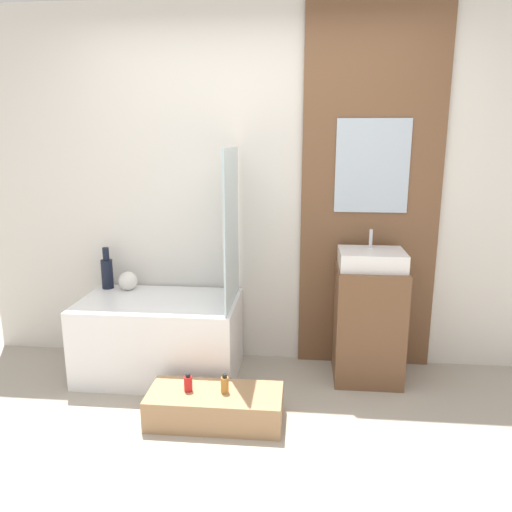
# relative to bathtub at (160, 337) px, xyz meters

# --- Properties ---
(ground_plane) EXTENTS (12.00, 12.00, 0.00)m
(ground_plane) POSITION_rel_bathtub_xyz_m (0.66, -1.19, -0.28)
(ground_plane) COLOR #A39989
(wall_tiled_back) EXTENTS (4.20, 0.06, 2.60)m
(wall_tiled_back) POSITION_rel_bathtub_xyz_m (0.66, 0.39, 1.02)
(wall_tiled_back) COLOR silver
(wall_tiled_back) RESTS_ON ground_plane
(wall_wood_accent) EXTENTS (0.98, 0.04, 2.60)m
(wall_wood_accent) POSITION_rel_bathtub_xyz_m (1.48, 0.33, 1.03)
(wall_wood_accent) COLOR brown
(wall_wood_accent) RESTS_ON ground_plane
(bathtub) EXTENTS (1.11, 0.67, 0.56)m
(bathtub) POSITION_rel_bathtub_xyz_m (0.00, 0.00, 0.00)
(bathtub) COLOR white
(bathtub) RESTS_ON ground_plane
(glass_shower_screen) EXTENTS (0.01, 0.63, 1.06)m
(glass_shower_screen) POSITION_rel_bathtub_xyz_m (0.53, -0.00, 0.81)
(glass_shower_screen) COLOR silver
(glass_shower_screen) RESTS_ON bathtub
(wooden_step_bench) EXTENTS (0.81, 0.36, 0.19)m
(wooden_step_bench) POSITION_rel_bathtub_xyz_m (0.50, -0.59, -0.19)
(wooden_step_bench) COLOR #A87F56
(wooden_step_bench) RESTS_ON ground_plane
(vanity_cabinet) EXTENTS (0.46, 0.45, 0.81)m
(vanity_cabinet) POSITION_rel_bathtub_xyz_m (1.48, 0.09, 0.12)
(vanity_cabinet) COLOR brown
(vanity_cabinet) RESTS_ON ground_plane
(sink) EXTENTS (0.44, 0.35, 0.25)m
(sink) POSITION_rel_bathtub_xyz_m (1.48, 0.09, 0.59)
(sink) COLOR white
(sink) RESTS_ON vanity_cabinet
(vase_tall_dark) EXTENTS (0.09, 0.09, 0.32)m
(vase_tall_dark) POSITION_rel_bathtub_xyz_m (-0.46, 0.24, 0.41)
(vase_tall_dark) COLOR black
(vase_tall_dark) RESTS_ON bathtub
(vase_round_light) EXTENTS (0.14, 0.14, 0.14)m
(vase_round_light) POSITION_rel_bathtub_xyz_m (-0.30, 0.22, 0.35)
(vase_round_light) COLOR silver
(vase_round_light) RESTS_ON bathtub
(bottle_soap_primary) EXTENTS (0.05, 0.05, 0.11)m
(bottle_soap_primary) POSITION_rel_bathtub_xyz_m (0.34, -0.59, -0.04)
(bottle_soap_primary) COLOR red
(bottle_soap_primary) RESTS_ON wooden_step_bench
(bottle_soap_secondary) EXTENTS (0.05, 0.05, 0.12)m
(bottle_soap_secondary) POSITION_rel_bathtub_xyz_m (0.56, -0.59, -0.04)
(bottle_soap_secondary) COLOR #B2752D
(bottle_soap_secondary) RESTS_ON wooden_step_bench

